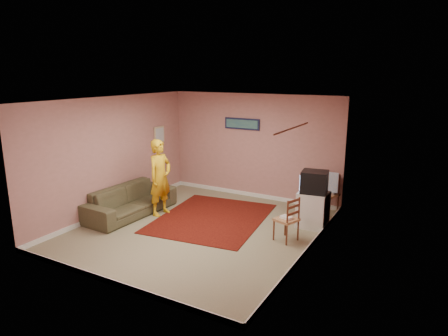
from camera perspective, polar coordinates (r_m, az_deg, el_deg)
The scene contains 26 objects.
ground at distance 8.21m, azimuth -3.48°, elevation -8.69°, with size 5.00×5.00×0.00m, color gray.
wall_back at distance 9.96m, azimuth 4.19°, elevation 3.09°, with size 4.50×0.02×2.60m, color tan.
wall_front at distance 5.95m, azimuth -16.79°, elevation -4.75°, with size 4.50×0.02×2.60m, color tan.
wall_left at distance 9.20m, azimuth -15.49°, elevation 1.75°, with size 0.02×5.00×2.60m, color tan.
wall_right at distance 6.89m, azimuth 12.33°, elevation -1.97°, with size 0.02×5.00×2.60m, color tan.
ceiling at distance 7.62m, azimuth -3.77°, elevation 9.71°, with size 4.50×5.00×0.02m, color white.
baseboard_back at distance 10.25m, azimuth 4.04°, elevation -3.80°, with size 4.50×0.02×0.10m, color white.
baseboard_front at distance 6.45m, azimuth -15.94°, elevation -15.34°, with size 4.50×0.02×0.10m, color white.
baseboard_left at distance 9.52m, azimuth -14.97°, elevation -5.64°, with size 0.02×5.00×0.10m, color white.
baseboard_right at distance 7.33m, azimuth 11.75°, elevation -11.42°, with size 0.02×5.00×0.10m, color white.
window at distance 6.03m, azimuth 9.82°, elevation -2.62°, with size 0.01×1.10×1.50m, color black.
curtain_sheer at distance 5.96m, azimuth 9.13°, elevation -4.81°, with size 0.01×0.75×2.10m, color silver.
curtain_floral at distance 6.60m, azimuth 11.12°, elevation -3.07°, with size 0.01×0.35×2.10m, color beige.
curtain_rod at distance 5.86m, azimuth 9.75°, elevation 5.62°, with size 0.02×0.02×1.40m, color brown.
picture_back at distance 9.97m, azimuth 2.59°, elevation 6.32°, with size 0.95×0.04×0.28m.
picture_left at distance 10.31m, azimuth -9.22°, elevation 4.72°, with size 0.04×0.38×0.42m.
area_rug at distance 8.77m, azimuth -1.73°, elevation -7.13°, with size 2.17×2.72×0.01m, color black.
tv_cabinet at distance 8.40m, azimuth 12.59°, elevation -5.81°, with size 0.58×0.52×0.73m, color silver.
crt_tv at distance 8.23m, azimuth 12.77°, elevation -1.94°, with size 0.58×0.53×0.44m.
chair_a at distance 9.21m, azimuth 14.63°, elevation -3.00°, with size 0.51×0.50×0.49m.
dvd_player at distance 9.22m, azimuth 14.60°, elevation -3.37°, with size 0.31×0.22×0.05m, color #B7B8BC.
blue_throw at distance 9.16m, azimuth 14.69°, elevation -1.93°, with size 0.43×0.05×0.45m, color #95C2F4.
chair_b at distance 7.59m, azimuth 8.92°, elevation -6.53°, with size 0.48×0.49×0.47m.
game_console at distance 7.61m, azimuth 8.90°, elevation -6.98°, with size 0.21×0.15×0.04m, color white.
sofa at distance 9.13m, azimuth -13.16°, elevation -4.56°, with size 2.20×0.86×0.64m, color #4A472D.
person at distance 8.88m, azimuth -9.10°, elevation -1.35°, with size 0.62×0.41×1.69m, color gold.
Camera 1 is at (4.13, -6.38, 3.12)m, focal length 32.00 mm.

